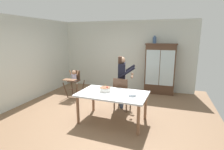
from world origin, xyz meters
TOP-DOWN VIEW (x-y plane):
  - ground_plane at (0.00, 0.00)m, footprint 6.24×6.24m
  - wall_back at (0.00, 2.63)m, footprint 5.32×0.06m
  - wall_left at (-2.63, 0.00)m, footprint 0.06×5.32m
  - china_cabinet at (1.39, 2.37)m, footprint 1.12×0.48m
  - ceramic_vase at (1.14, 2.37)m, footprint 0.13×0.13m
  - high_chair_with_toddler at (-1.42, 0.98)m, footprint 0.59×0.69m
  - adult_person at (0.43, 0.61)m, footprint 0.57×0.56m
  - dining_table at (0.45, -0.35)m, footprint 1.72×1.07m
  - birthday_cake at (0.24, -0.28)m, footprint 0.28×0.28m
  - serving_bowl at (0.96, -0.40)m, footprint 0.18×0.18m
  - dining_chair_far_side at (0.48, 0.37)m, footprint 0.48×0.48m

SIDE VIEW (x-z plane):
  - ground_plane at x=0.00m, z-range 0.00..0.00m
  - dining_chair_far_side at x=0.48m, z-range 0.08..1.04m
  - high_chair_with_toddler at x=-1.42m, z-range 0.18..1.13m
  - dining_table at x=0.45m, z-range 0.29..1.03m
  - serving_bowl at x=0.96m, z-range 0.74..0.79m
  - birthday_cake at x=0.24m, z-range 0.70..0.89m
  - china_cabinet at x=1.39m, z-range 0.01..1.86m
  - adult_person at x=0.43m, z-range 0.20..1.73m
  - wall_back at x=0.00m, z-range 0.00..2.70m
  - wall_left at x=-2.63m, z-range 0.00..2.70m
  - ceramic_vase at x=1.14m, z-range 1.84..2.11m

